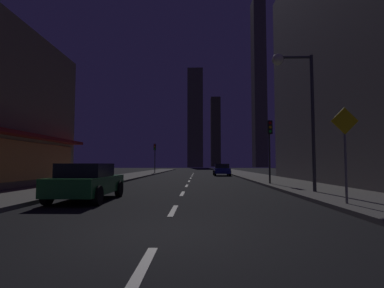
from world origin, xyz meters
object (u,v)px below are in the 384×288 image
car_parked_near (87,182)px  traffic_light_near_right (270,137)px  car_parked_far (222,170)px  pedestrian_crossing_sign (345,146)px  traffic_light_far_left (155,152)px  street_lamp_right (295,88)px  fire_hydrant_far_left (110,177)px

car_parked_near → traffic_light_near_right: (9.10, 8.15, 2.45)m
car_parked_far → pedestrian_crossing_sign: (2.00, -26.63, 1.28)m
car_parked_near → traffic_light_near_right: size_ratio=1.01×
traffic_light_near_right → pedestrian_crossing_sign: traffic_light_near_right is taller
car_parked_near → pedestrian_crossing_sign: 9.46m
car_parked_near → traffic_light_far_left: bearing=93.5°
car_parked_far → street_lamp_right: street_lamp_right is taller
pedestrian_crossing_sign → street_lamp_right: bearing=93.0°
fire_hydrant_far_left → traffic_light_near_right: size_ratio=0.16×
car_parked_near → pedestrian_crossing_sign: pedestrian_crossing_sign is taller
car_parked_near → traffic_light_far_left: 31.29m
street_lamp_right → pedestrian_crossing_sign: street_lamp_right is taller
car_parked_near → traffic_light_near_right: 12.46m
car_parked_far → traffic_light_near_right: bearing=-83.5°
street_lamp_right → fire_hydrant_far_left: bearing=143.5°
traffic_light_far_left → pedestrian_crossing_sign: (11.10, -32.93, -1.18)m
car_parked_far → street_lamp_right: 22.86m
car_parked_far → car_parked_near: bearing=-106.2°
car_parked_far → pedestrian_crossing_sign: pedestrian_crossing_sign is taller
car_parked_near → fire_hydrant_far_left: bearing=102.0°
traffic_light_near_right → street_lamp_right: bearing=-91.2°
car_parked_near → pedestrian_crossing_sign: (9.20, -1.79, 1.28)m
car_parked_near → traffic_light_far_left: size_ratio=1.01×
fire_hydrant_far_left → car_parked_near: bearing=-78.0°
traffic_light_near_right → traffic_light_far_left: size_ratio=1.00×
fire_hydrant_far_left → pedestrian_crossing_sign: (11.50, -12.61, 1.56)m
car_parked_far → traffic_light_near_right: size_ratio=1.01×
fire_hydrant_far_left → traffic_light_far_left: bearing=88.9°
street_lamp_right → traffic_light_near_right: bearing=88.8°
car_parked_near → traffic_light_near_right: traffic_light_near_right is taller
car_parked_far → fire_hydrant_far_left: 16.94m
fire_hydrant_far_left → traffic_light_far_left: 20.51m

